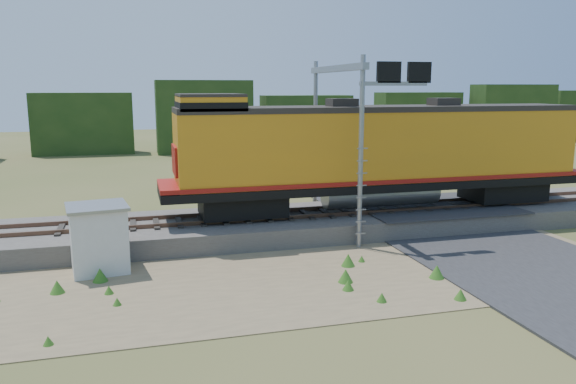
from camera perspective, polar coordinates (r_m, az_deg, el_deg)
name	(u,v)px	position (r m, az deg, el deg)	size (l,w,h in m)	color
ground	(333,279)	(18.73, 4.59, -8.77)	(140.00, 140.00, 0.00)	#475123
ballast	(285,225)	(24.10, -0.26, -3.33)	(70.00, 5.00, 0.80)	slate
rails	(285,214)	(23.99, -0.26, -2.21)	(70.00, 1.54, 0.16)	brown
dirt_shoulder	(270,279)	(18.63, -1.81, -8.80)	(26.00, 8.00, 0.03)	#8C7754
road	(503,253)	(22.56, 20.97, -5.84)	(7.00, 66.00, 0.86)	#38383A
tree_line_north	(199,120)	(55.02, -9.05, 7.21)	(130.00, 3.00, 6.50)	#1D3914
weed_clumps	(227,288)	(17.99, -6.22, -9.63)	(15.00, 6.20, 0.56)	#356C1E
locomotive	(376,152)	(24.95, 8.97, 4.07)	(19.34, 2.95, 4.99)	black
shed	(99,238)	(20.13, -18.68, -4.44)	(2.21, 2.21, 2.32)	silver
signal_gantry	(351,104)	(23.59, 6.38, 8.88)	(2.93, 6.20, 7.39)	gray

